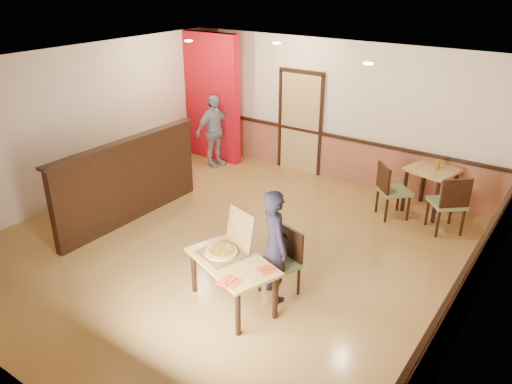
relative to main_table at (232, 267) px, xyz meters
The scene contains 27 objects.
floor 1.55m from the main_table, 129.40° to the left, with size 7.00×7.00×0.00m, color #AE8343.
ceiling 2.67m from the main_table, 129.40° to the left, with size 7.00×7.00×0.00m, color black.
wall_back 4.78m from the main_table, 101.23° to the left, with size 7.00×7.00×0.00m, color beige.
wall_left 4.63m from the main_table, 165.82° to the left, with size 7.00×7.00×0.00m, color beige.
wall_right 2.94m from the main_table, 23.37° to the left, with size 7.00×7.00×0.00m, color beige.
wainscot_back 4.68m from the main_table, 101.31° to the left, with size 7.00×0.04×0.90m, color #99573D.
chair_rail_back 4.67m from the main_table, 101.35° to the left, with size 7.00×0.06×0.06m, color black.
wainscot_right 2.79m from the main_table, 23.62° to the left, with size 0.04×7.00×0.90m, color #99573D.
chair_rail_right 2.79m from the main_table, 23.78° to the left, with size 0.06×7.00×0.06m, color black.
back_door 4.91m from the main_table, 110.56° to the left, with size 0.90×0.06×2.10m, color tan.
booth_partition 3.06m from the main_table, 162.56° to the left, with size 0.20×3.10×1.44m.
red_accent_panel 5.68m from the main_table, 132.84° to the left, with size 1.60×0.20×2.78m, color #AD0C18.
spot_a 4.88m from the main_table, 137.80° to the left, with size 0.14×0.14×0.02m, color beige.
spot_b 4.58m from the main_table, 115.40° to the left, with size 0.14×0.14×0.02m, color beige.
spot_c 3.47m from the main_table, 79.54° to the left, with size 0.14×0.14×0.02m, color beige.
main_table is the anchor object (origin of this frame).
diner_chair 0.72m from the main_table, 58.44° to the left, with size 0.57×0.57×0.91m.
side_chair_left 3.63m from the main_table, 78.84° to the left, with size 0.69×0.69×0.98m.
side_chair_right 3.95m from the main_table, 64.41° to the left, with size 0.71×0.71×1.02m.
side_table 4.34m from the main_table, 73.88° to the left, with size 0.93×0.93×0.83m.
diner 0.62m from the main_table, 55.23° to the left, with size 0.56×0.37×1.54m, color black.
passerby 5.05m from the main_table, 132.13° to the left, with size 0.93×0.39×1.58m, color gray.
pizza_box 0.25m from the main_table, 158.54° to the left, with size 0.66×0.72×0.54m.
pizza 0.24m from the main_table, behind, with size 0.42×0.42×0.03m, color #FAB95B.
napkin_near 0.48m from the main_table, 56.17° to the right, with size 0.25×0.25×0.01m.
napkin_far 0.49m from the main_table, ahead, with size 0.27×0.27×0.01m.
condiment 4.41m from the main_table, 73.21° to the left, with size 0.07×0.07×0.17m, color brown.
Camera 1 is at (4.25, -5.33, 4.04)m, focal length 35.00 mm.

